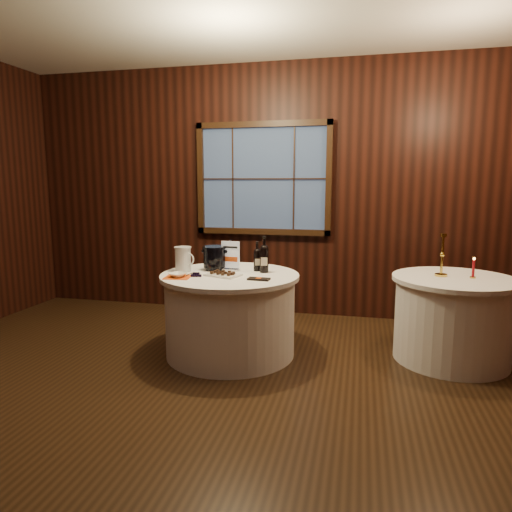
% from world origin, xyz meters
% --- Properties ---
extents(ground, '(6.00, 6.00, 0.00)m').
position_xyz_m(ground, '(0.00, 0.00, 0.00)').
color(ground, black).
rests_on(ground, ground).
extents(back_wall, '(6.00, 0.10, 3.00)m').
position_xyz_m(back_wall, '(0.00, 2.48, 1.54)').
color(back_wall, black).
rests_on(back_wall, ground).
extents(main_table, '(1.28, 1.28, 0.77)m').
position_xyz_m(main_table, '(0.00, 1.00, 0.39)').
color(main_table, white).
rests_on(main_table, ground).
extents(side_table, '(1.08, 1.08, 0.77)m').
position_xyz_m(side_table, '(2.00, 1.30, 0.39)').
color(side_table, white).
rests_on(side_table, ground).
extents(sign_stand, '(0.18, 0.10, 0.29)m').
position_xyz_m(sign_stand, '(-0.04, 1.16, 0.87)').
color(sign_stand, '#B9B9C0').
rests_on(sign_stand, main_table).
extents(port_bottle_left, '(0.07, 0.08, 0.28)m').
position_xyz_m(port_bottle_left, '(0.21, 1.20, 0.89)').
color(port_bottle_left, black).
rests_on(port_bottle_left, main_table).
extents(port_bottle_right, '(0.08, 0.09, 0.34)m').
position_xyz_m(port_bottle_right, '(0.29, 1.14, 0.92)').
color(port_bottle_right, black).
rests_on(port_bottle_right, main_table).
extents(ice_bucket, '(0.23, 0.23, 0.23)m').
position_xyz_m(ice_bucket, '(-0.20, 1.15, 0.89)').
color(ice_bucket, black).
rests_on(ice_bucket, main_table).
extents(chocolate_plate, '(0.35, 0.28, 0.04)m').
position_xyz_m(chocolate_plate, '(-0.03, 0.89, 0.79)').
color(chocolate_plate, white).
rests_on(chocolate_plate, main_table).
extents(chocolate_box, '(0.20, 0.11, 0.02)m').
position_xyz_m(chocolate_box, '(0.32, 0.80, 0.78)').
color(chocolate_box, black).
rests_on(chocolate_box, main_table).
extents(grape_bunch, '(0.16, 0.07, 0.04)m').
position_xyz_m(grape_bunch, '(-0.26, 0.81, 0.79)').
color(grape_bunch, black).
rests_on(grape_bunch, main_table).
extents(glass_pitcher, '(0.21, 0.16, 0.23)m').
position_xyz_m(glass_pitcher, '(-0.47, 1.04, 0.89)').
color(glass_pitcher, white).
rests_on(glass_pitcher, main_table).
extents(orange_napkin, '(0.25, 0.25, 0.00)m').
position_xyz_m(orange_napkin, '(-0.41, 0.75, 0.77)').
color(orange_napkin, '#DE4E12').
rests_on(orange_napkin, main_table).
extents(cracker_bowl, '(0.20, 0.20, 0.04)m').
position_xyz_m(cracker_bowl, '(-0.41, 0.75, 0.79)').
color(cracker_bowl, white).
rests_on(cracker_bowl, orange_napkin).
extents(brass_candlestick, '(0.11, 0.11, 0.39)m').
position_xyz_m(brass_candlestick, '(1.89, 1.33, 0.91)').
color(brass_candlestick, gold).
rests_on(brass_candlestick, side_table).
extents(red_candle, '(0.05, 0.05, 0.19)m').
position_xyz_m(red_candle, '(2.14, 1.30, 0.84)').
color(red_candle, gold).
rests_on(red_candle, side_table).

